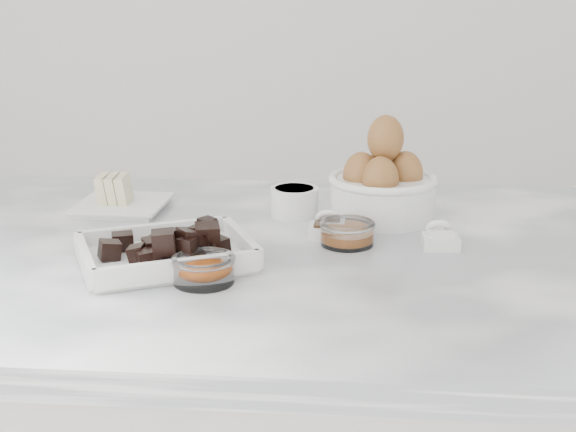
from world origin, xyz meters
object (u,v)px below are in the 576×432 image
object	(u,v)px
honey_bowl	(347,233)
salt_spoon	(440,238)
sugar_ramekin	(294,200)
vanilla_spoon	(327,228)
chocolate_dish	(166,247)
butter_plate	(121,199)
egg_bowl	(383,185)
zest_bowl	(204,268)

from	to	relation	value
honey_bowl	salt_spoon	world-z (taller)	salt_spoon
salt_spoon	sugar_ramekin	bearing A→B (deg)	147.75
sugar_ramekin	vanilla_spoon	xyz separation A→B (m)	(0.06, -0.11, -0.01)
sugar_ramekin	chocolate_dish	bearing A→B (deg)	-122.85
chocolate_dish	butter_plate	size ratio (longest dim) A/B	1.87
sugar_ramekin	egg_bowl	distance (m)	0.15
vanilla_spoon	sugar_ramekin	bearing A→B (deg)	118.92
chocolate_dish	egg_bowl	distance (m)	0.39
salt_spoon	butter_plate	bearing A→B (deg)	163.78
chocolate_dish	vanilla_spoon	bearing A→B (deg)	32.80
sugar_ramekin	salt_spoon	xyz separation A→B (m)	(0.23, -0.14, -0.01)
honey_bowl	butter_plate	bearing A→B (deg)	158.39
chocolate_dish	zest_bowl	world-z (taller)	chocolate_dish
salt_spoon	zest_bowl	bearing A→B (deg)	-151.93
butter_plate	vanilla_spoon	size ratio (longest dim) A/B	2.27
chocolate_dish	vanilla_spoon	world-z (taller)	chocolate_dish
chocolate_dish	zest_bowl	distance (m)	0.09
honey_bowl	vanilla_spoon	world-z (taller)	vanilla_spoon
zest_bowl	sugar_ramekin	bearing A→B (deg)	73.23
butter_plate	zest_bowl	bearing A→B (deg)	-57.93
butter_plate	honey_bowl	xyz separation A→B (m)	(0.39, -0.15, -0.00)
sugar_ramekin	honey_bowl	size ratio (longest dim) A/B	0.97
butter_plate	salt_spoon	bearing A→B (deg)	-16.22
honey_bowl	salt_spoon	distance (m)	0.14
chocolate_dish	butter_plate	xyz separation A→B (m)	(-0.14, 0.26, -0.00)
honey_bowl	vanilla_spoon	xyz separation A→B (m)	(-0.03, 0.04, -0.00)
sugar_ramekin	butter_plate	bearing A→B (deg)	178.16
chocolate_dish	honey_bowl	bearing A→B (deg)	22.61
zest_bowl	salt_spoon	size ratio (longest dim) A/B	1.29
egg_bowl	zest_bowl	world-z (taller)	egg_bowl
chocolate_dish	salt_spoon	xyz separation A→B (m)	(0.39, 0.11, -0.01)
zest_bowl	vanilla_spoon	xyz separation A→B (m)	(0.15, 0.21, -0.01)
butter_plate	sugar_ramekin	distance (m)	0.30
vanilla_spoon	zest_bowl	bearing A→B (deg)	-126.52
honey_bowl	vanilla_spoon	size ratio (longest dim) A/B	1.24
honey_bowl	egg_bowl	bearing A→B (deg)	68.64
sugar_ramekin	salt_spoon	bearing A→B (deg)	-32.25
sugar_ramekin	honey_bowl	distance (m)	0.17
butter_plate	honey_bowl	distance (m)	0.42
honey_bowl	zest_bowl	bearing A→B (deg)	-137.27
butter_plate	honey_bowl	world-z (taller)	butter_plate
zest_bowl	chocolate_dish	bearing A→B (deg)	134.60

